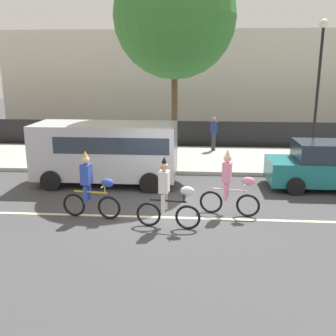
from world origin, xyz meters
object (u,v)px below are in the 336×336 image
Objects in this scene: parade_cyclist_cobalt at (91,189)px; parked_car_teal at (328,166)px; pedestrian_onlooker at (214,133)px; parade_cyclist_pink at (230,187)px; street_lamp_post at (319,70)px; parked_van_silver at (108,149)px; parade_cyclist_zebra at (169,197)px.

parked_car_teal is (7.41, 3.33, -0.06)m from parade_cyclist_cobalt.
pedestrian_onlooker is (-3.72, 5.39, 0.23)m from parked_car_teal.
parade_cyclist_pink is 0.33× the size of street_lamp_post.
parked_van_silver is 9.52m from street_lamp_post.
parade_cyclist_zebra is at bearing -126.46° from street_lamp_post.
parade_cyclist_cobalt is at bearing -137.70° from street_lamp_post.
parked_car_teal is at bearing -0.18° from parked_van_silver.
parade_cyclist_cobalt is 0.33× the size of street_lamp_post.
parked_car_teal is at bearing 36.77° from parade_cyclist_zebra.
street_lamp_post is at bearing 42.30° from parade_cyclist_cobalt.
parade_cyclist_cobalt is 3.40m from parked_van_silver.
parked_van_silver is at bearing -154.70° from street_lamp_post.
parked_van_silver reaches higher than parade_cyclist_pink.
parade_cyclist_cobalt is at bearing -172.76° from parade_cyclist_pink.
parade_cyclist_zebra is at bearing -57.82° from parked_van_silver.
parked_van_silver is 3.09× the size of pedestrian_onlooker.
street_lamp_post is (5.78, 7.82, 3.15)m from parade_cyclist_zebra.
parade_cyclist_cobalt is 9.47m from pedestrian_onlooker.
street_lamp_post reaches higher than pedestrian_onlooker.
parade_cyclist_pink reaches higher than pedestrian_onlooker.
parked_car_teal is at bearing -55.38° from pedestrian_onlooker.
parade_cyclist_cobalt is at bearing -85.32° from parked_van_silver.
street_lamp_post is at bearing 58.72° from parade_cyclist_pink.
street_lamp_post is at bearing 53.54° from parade_cyclist_zebra.
parade_cyclist_zebra is 10.22m from street_lamp_post.
parked_van_silver is at bearing 179.82° from parked_car_teal.
parade_cyclist_pink is (3.86, 0.49, 0.00)m from parade_cyclist_cobalt.
parked_van_silver reaches higher than parade_cyclist_zebra.
parade_cyclist_zebra reaches higher than parked_car_teal.
parade_cyclist_cobalt reaches higher than pedestrian_onlooker.
parade_cyclist_pink is (1.67, 1.06, 0.00)m from parade_cyclist_zebra.
parade_cyclist_cobalt and parade_cyclist_pink have the same top height.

